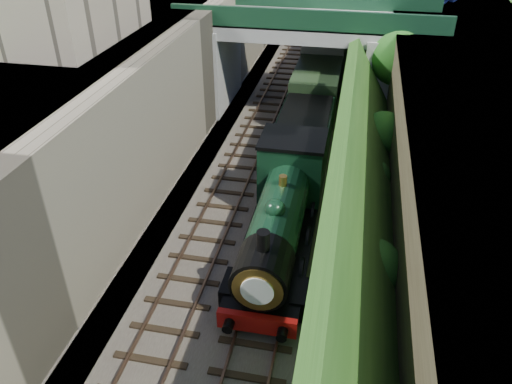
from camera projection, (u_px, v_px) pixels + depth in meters
name	position (u px, v px, depth m)	size (l,w,h in m)	color
trackbed	(291.00, 134.00, 30.81)	(10.00, 90.00, 0.20)	#473F38
retaining_wall	(202.00, 74.00, 29.93)	(1.00, 90.00, 7.00)	#756B56
street_plateau_left	(147.00, 70.00, 30.52)	(6.00, 90.00, 7.00)	#262628
street_plateau_right	(463.00, 99.00, 27.58)	(8.00, 90.00, 6.25)	#262628
embankment_slope	(378.00, 111.00, 27.21)	(4.65, 90.00, 6.42)	#1E4714
track_left	(259.00, 129.00, 31.07)	(2.50, 90.00, 0.20)	black
track_right	(310.00, 133.00, 30.53)	(2.50, 90.00, 0.20)	black
road_bridge	(317.00, 52.00, 31.84)	(16.00, 6.40, 7.25)	gray
tree	(399.00, 57.00, 29.01)	(3.60, 3.80, 6.60)	black
locomotive	(281.00, 216.00, 20.16)	(3.10, 10.22, 3.83)	black
tender	(303.00, 142.00, 26.40)	(2.70, 6.00, 3.05)	black
coach_front	(324.00, 62.00, 36.61)	(2.90, 18.00, 3.70)	black
coach_middle	(340.00, 7.00, 52.19)	(2.90, 18.00, 3.70)	black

